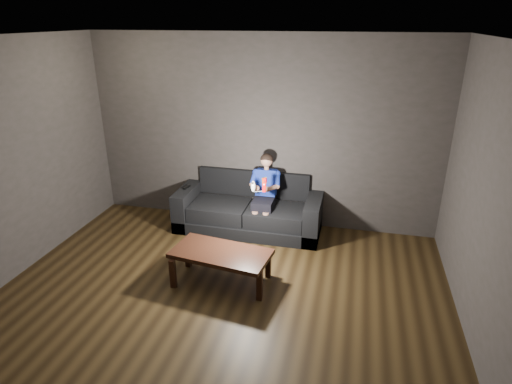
# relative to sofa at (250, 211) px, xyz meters

# --- Properties ---
(floor) EXTENTS (5.00, 5.00, 0.00)m
(floor) POSITION_rel_sofa_xyz_m (0.10, -2.22, -0.26)
(floor) COLOR black
(floor) RESTS_ON ground
(back_wall) EXTENTS (5.00, 0.04, 2.70)m
(back_wall) POSITION_rel_sofa_xyz_m (0.10, 0.28, 1.09)
(back_wall) COLOR #35322E
(back_wall) RESTS_ON ground
(right_wall) EXTENTS (0.04, 5.00, 2.70)m
(right_wall) POSITION_rel_sofa_xyz_m (2.60, -2.22, 1.09)
(right_wall) COLOR #35322E
(right_wall) RESTS_ON ground
(ceiling) EXTENTS (5.00, 5.00, 0.02)m
(ceiling) POSITION_rel_sofa_xyz_m (0.10, -2.22, 2.44)
(ceiling) COLOR silver
(ceiling) RESTS_ON back_wall
(sofa) EXTENTS (2.06, 0.89, 0.80)m
(sofa) POSITION_rel_sofa_xyz_m (0.00, 0.00, 0.00)
(sofa) COLOR black
(sofa) RESTS_ON floor
(child) EXTENTS (0.42, 0.52, 1.03)m
(child) POSITION_rel_sofa_xyz_m (0.23, -0.06, 0.41)
(child) COLOR black
(child) RESTS_ON sofa
(wii_remote_red) EXTENTS (0.05, 0.07, 0.19)m
(wii_remote_red) POSITION_rel_sofa_xyz_m (0.31, -0.46, 0.61)
(wii_remote_red) COLOR red
(wii_remote_red) RESTS_ON child
(nunchuk_white) EXTENTS (0.08, 0.10, 0.15)m
(nunchuk_white) POSITION_rel_sofa_xyz_m (0.16, -0.45, 0.57)
(nunchuk_white) COLOR white
(nunchuk_white) RESTS_ON child
(wii_remote_black) EXTENTS (0.07, 0.15, 0.03)m
(wii_remote_black) POSITION_rel_sofa_xyz_m (-0.93, -0.08, 0.32)
(wii_remote_black) COLOR black
(wii_remote_black) RESTS_ON sofa
(coffee_table) EXTENTS (1.17, 0.70, 0.40)m
(coffee_table) POSITION_rel_sofa_xyz_m (0.03, -1.44, 0.09)
(coffee_table) COLOR black
(coffee_table) RESTS_ON floor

